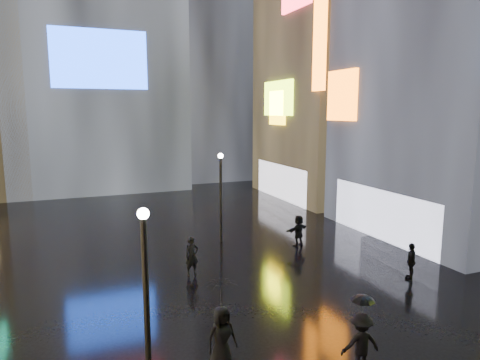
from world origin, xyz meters
TOP-DOWN VIEW (x-y plane):
  - ground at (0.00, 20.00)m, footprint 140.00×140.00m
  - building_right_far at (15.98, 30.00)m, footprint 10.28×12.00m
  - tower_flank_right at (9.00, 46.00)m, footprint 12.00×12.00m
  - lamp_near at (-4.31, 7.73)m, footprint 0.30×0.30m
  - lamp_far at (2.08, 20.15)m, footprint 0.30×0.30m
  - pedestrian_2 at (1.61, 6.61)m, footprint 1.26×0.86m
  - pedestrian_3 at (8.21, 11.58)m, footprint 1.05×0.90m
  - pedestrian_4 at (-2.06, 8.33)m, footprint 0.99×0.70m
  - pedestrian_5 at (5.87, 17.73)m, footprint 1.73×1.07m
  - pedestrian_6 at (-0.89, 15.78)m, footprint 0.71×0.51m
  - umbrella_1 at (1.61, 6.61)m, footprint 0.92×0.92m
  - umbrella_2 at (-2.06, 8.33)m, footprint 1.12×1.10m

SIDE VIEW (x-z plane):
  - ground at x=0.00m, z-range 0.00..0.00m
  - pedestrian_3 at x=8.21m, z-range 0.00..1.69m
  - pedestrian_5 at x=5.87m, z-range 0.00..1.78m
  - pedestrian_2 at x=1.61m, z-range 0.00..1.81m
  - pedestrian_6 at x=-0.89m, z-range 0.00..1.81m
  - pedestrian_4 at x=-2.06m, z-range 0.00..1.91m
  - umbrella_1 at x=1.61m, z-range 1.81..2.40m
  - umbrella_2 at x=-2.06m, z-range 1.91..2.77m
  - lamp_near at x=-4.31m, z-range 0.34..5.54m
  - lamp_far at x=2.08m, z-range 0.34..5.54m
  - building_right_far at x=15.98m, z-range -0.02..27.98m
  - tower_flank_right at x=9.00m, z-range 0.00..34.00m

